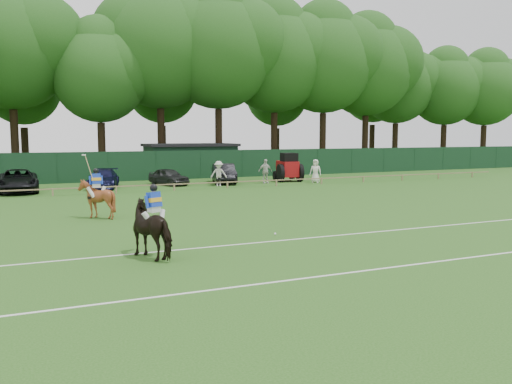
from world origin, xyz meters
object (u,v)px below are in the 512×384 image
horse_dark (154,229)px  spectator_left (219,174)px  suv_black (18,181)px  sedan_navy (103,179)px  polo_ball (275,234)px  tractor (288,168)px  spectator_right (315,171)px  estate_black (224,174)px  spectator_mid (265,171)px  hatch_grey (169,177)px  utility_shed (191,160)px  horse_chestnut (97,199)px

horse_dark → spectator_left: size_ratio=1.15×
suv_black → spectator_left: bearing=-5.3°
sedan_navy → polo_ball: sedan_navy is taller
tractor → spectator_right: bearing=-47.5°
suv_black → estate_black: 15.22m
spectator_mid → polo_ball: 22.30m
estate_black → spectator_right: 7.43m
horse_dark → spectator_right: bearing=-155.7°
spectator_left → polo_ball: spectator_left is taller
polo_ball → hatch_grey: bearing=85.5°
hatch_grey → estate_black: (4.47, -0.30, 0.13)m
utility_shed → tractor: 10.40m
spectator_left → utility_shed: bearing=101.8°
spectator_right → utility_shed: bearing=160.6°
hatch_grey → polo_ball: (-1.73, -22.05, -0.61)m
estate_black → suv_black: bearing=-162.9°
polo_ball → tractor: bearing=61.1°
tractor → estate_black: bearing=-176.2°
tractor → sedan_navy: bearing=-172.3°
spectator_right → tractor: bearing=160.4°
spectator_right → sedan_navy: bearing=-151.6°
sedan_navy → spectator_right: 16.61m
sedan_navy → spectator_right: bearing=7.4°
horse_chestnut → hatch_grey: bearing=-118.4°
spectator_left → spectator_right: size_ratio=1.00×
estate_black → horse_dark: bearing=-100.8°
suv_black → estate_black: bearing=3.1°
horse_dark → tractor: tractor is taller
spectator_left → polo_ball: bearing=-86.8°
spectator_mid → spectator_right: (3.96, -1.19, -0.02)m
tractor → polo_ball: bearing=-109.9°
horse_chestnut → horse_dark: bearing=91.8°
sedan_navy → polo_ball: 21.85m
spectator_left → tractor: size_ratio=0.62×
horse_chestnut → suv_black: (-3.24, 13.88, -0.14)m
hatch_grey → tractor: size_ratio=1.24×
suv_black → estate_black: estate_black is taller
spectator_mid → polo_ball: size_ratio=21.59×
estate_black → polo_ball: estate_black is taller
sedan_navy → tractor: (15.02, -0.36, 0.44)m
horse_chestnut → spectator_mid: bearing=-140.5°
spectator_left → tractor: bearing=30.6°
suv_black → polo_ball: 23.05m
suv_black → spectator_right: spectator_right is taller
spectator_right → utility_shed: utility_shed is taller
spectator_right → estate_black: bearing=-163.8°
estate_black → spectator_right: bearing=-5.7°
hatch_grey → utility_shed: (4.25, 7.84, 0.88)m
suv_black → sedan_navy: size_ratio=1.18×
polo_ball → tractor: (11.74, 21.23, 1.08)m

